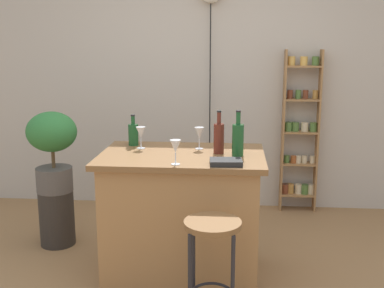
# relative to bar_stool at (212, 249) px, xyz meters

# --- Properties ---
(back_wall) EXTENTS (6.40, 0.10, 2.80)m
(back_wall) POSITION_rel_bar_stool_xyz_m (-0.25, 2.31, 0.89)
(back_wall) COLOR #BCB2A3
(back_wall) RESTS_ON ground
(kitchen_counter) EXTENTS (1.18, 0.79, 0.94)m
(kitchen_counter) POSITION_rel_bar_stool_xyz_m (-0.25, 0.66, -0.04)
(kitchen_counter) COLOR #9E7042
(kitchen_counter) RESTS_ON ground
(bar_stool) EXTENTS (0.34, 0.34, 0.69)m
(bar_stool) POSITION_rel_bar_stool_xyz_m (0.00, 0.00, 0.00)
(bar_stool) COLOR black
(bar_stool) RESTS_ON ground
(spice_shelf) EXTENTS (0.36, 0.14, 1.64)m
(spice_shelf) POSITION_rel_bar_stool_xyz_m (0.79, 2.17, 0.29)
(spice_shelf) COLOR #9E7042
(spice_shelf) RESTS_ON ground
(plant_stool) EXTENTS (0.30, 0.30, 0.48)m
(plant_stool) POSITION_rel_bar_stool_xyz_m (-1.39, 1.12, -0.27)
(plant_stool) COLOR #2D2823
(plant_stool) RESTS_ON ground
(potted_plant) EXTENTS (0.42, 0.38, 0.68)m
(potted_plant) POSITION_rel_bar_stool_xyz_m (-1.39, 1.12, 0.37)
(potted_plant) COLOR #514C47
(potted_plant) RESTS_ON plant_stool
(bottle_spirits_clear) EXTENTS (0.08, 0.08, 0.32)m
(bottle_spirits_clear) POSITION_rel_bar_stool_xyz_m (0.15, 0.63, 0.54)
(bottle_spirits_clear) COLOR #194C23
(bottle_spirits_clear) RESTS_ON kitchen_counter
(bottle_sauce_amber) EXTENTS (0.08, 0.08, 0.31)m
(bottle_sauce_amber) POSITION_rel_bar_stool_xyz_m (0.01, 0.69, 0.54)
(bottle_sauce_amber) COLOR #5B2319
(bottle_sauce_amber) RESTS_ON kitchen_counter
(bottle_soda_blue) EXTENTS (0.08, 0.08, 0.24)m
(bottle_soda_blue) POSITION_rel_bar_stool_xyz_m (-0.65, 0.91, 0.51)
(bottle_soda_blue) COLOR #194C23
(bottle_soda_blue) RESTS_ON kitchen_counter
(wine_glass_left) EXTENTS (0.07, 0.07, 0.16)m
(wine_glass_left) POSITION_rel_bar_stool_xyz_m (-0.58, 0.80, 0.54)
(wine_glass_left) COLOR silver
(wine_glass_left) RESTS_ON kitchen_counter
(wine_glass_center) EXTENTS (0.07, 0.07, 0.16)m
(wine_glass_center) POSITION_rel_bar_stool_xyz_m (-0.26, 0.35, 0.54)
(wine_glass_center) COLOR silver
(wine_glass_center) RESTS_ON kitchen_counter
(wine_glass_right) EXTENTS (0.07, 0.07, 0.16)m
(wine_glass_right) POSITION_rel_bar_stool_xyz_m (-0.14, 0.83, 0.54)
(wine_glass_right) COLOR silver
(wine_glass_right) RESTS_ON kitchen_counter
(cookbook) EXTENTS (0.22, 0.16, 0.03)m
(cookbook) POSITION_rel_bar_stool_xyz_m (0.07, 0.38, 0.44)
(cookbook) COLOR black
(cookbook) RESTS_ON kitchen_counter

